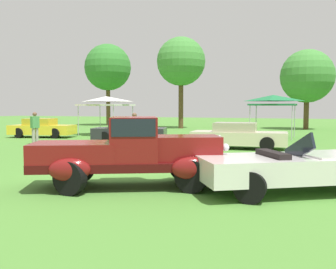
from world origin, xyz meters
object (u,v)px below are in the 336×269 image
(spectator_near_truck, at_px, (35,127))
(canopy_tent_left_field, at_px, (106,100))
(feature_pickup_truck, at_px, (130,152))
(canopy_tent_center_field, at_px, (273,100))
(show_car_yellow, at_px, (42,128))
(spectator_by_row, at_px, (135,129))
(neighbor_convertible, at_px, (293,167))
(show_car_charcoal, at_px, (129,132))
(show_car_cream, at_px, (238,136))

(spectator_near_truck, xyz_separation_m, canopy_tent_left_field, (-0.09, 7.27, 1.51))
(feature_pickup_truck, height_order, canopy_tent_center_field, canopy_tent_center_field)
(show_car_yellow, xyz_separation_m, spectator_by_row, (8.67, -3.88, 0.31))
(spectator_near_truck, distance_m, spectator_by_row, 5.89)
(feature_pickup_truck, height_order, canopy_tent_left_field, canopy_tent_left_field)
(canopy_tent_left_field, bearing_deg, show_car_yellow, -127.58)
(feature_pickup_truck, bearing_deg, canopy_tent_left_field, 123.10)
(spectator_near_truck, bearing_deg, neighbor_convertible, -26.81)
(show_car_charcoal, height_order, spectator_near_truck, spectator_near_truck)
(neighbor_convertible, height_order, show_car_yellow, neighbor_convertible)
(show_car_charcoal, bearing_deg, neighbor_convertible, -45.89)
(spectator_by_row, distance_m, canopy_tent_left_field, 9.61)
(show_car_charcoal, distance_m, spectator_near_truck, 4.95)
(feature_pickup_truck, height_order, show_car_cream, feature_pickup_truck)
(feature_pickup_truck, distance_m, canopy_tent_center_field, 16.38)
(show_car_cream, bearing_deg, canopy_tent_center_field, 83.08)
(show_car_cream, height_order, canopy_tent_left_field, canopy_tent_left_field)
(show_car_cream, distance_m, canopy_tent_center_field, 7.03)
(canopy_tent_center_field, bearing_deg, show_car_cream, -96.92)
(canopy_tent_left_field, bearing_deg, neighbor_convertible, -46.25)
(feature_pickup_truck, bearing_deg, spectator_near_truck, 141.60)
(neighbor_convertible, relative_size, show_car_cream, 0.99)
(show_car_charcoal, bearing_deg, spectator_near_truck, -145.45)
(canopy_tent_left_field, bearing_deg, show_car_charcoal, -47.05)
(neighbor_convertible, height_order, canopy_tent_center_field, canopy_tent_center_field)
(neighbor_convertible, bearing_deg, spectator_by_row, 138.24)
(neighbor_convertible, height_order, canopy_tent_left_field, canopy_tent_left_field)
(show_car_yellow, distance_m, spectator_near_truck, 4.70)
(show_car_yellow, distance_m, canopy_tent_center_field, 14.84)
(spectator_near_truck, relative_size, spectator_by_row, 1.00)
(show_car_yellow, bearing_deg, canopy_tent_left_field, 52.42)
(neighbor_convertible, distance_m, show_car_yellow, 19.20)
(feature_pickup_truck, xyz_separation_m, show_car_cream, (0.69, 9.50, -0.27))
(show_car_yellow, bearing_deg, show_car_cream, -8.23)
(spectator_near_truck, height_order, canopy_tent_center_field, canopy_tent_center_field)
(feature_pickup_truck, xyz_separation_m, neighbor_convertible, (3.69, 0.90, -0.29))
(show_car_charcoal, xyz_separation_m, canopy_tent_left_field, (-4.16, 4.47, 1.82))
(feature_pickup_truck, relative_size, show_car_charcoal, 1.10)
(canopy_tent_left_field, distance_m, canopy_tent_center_field, 11.29)
(show_car_cream, relative_size, spectator_near_truck, 2.67)
(spectator_near_truck, bearing_deg, show_car_yellow, 126.40)
(show_car_cream, relative_size, spectator_by_row, 2.67)
(show_car_yellow, bearing_deg, show_car_charcoal, -8.07)
(feature_pickup_truck, relative_size, spectator_near_truck, 2.78)
(feature_pickup_truck, distance_m, show_car_cream, 9.53)
(canopy_tent_left_field, bearing_deg, canopy_tent_center_field, 6.85)
(neighbor_convertible, xyz_separation_m, show_car_charcoal, (-9.23, 9.52, 0.02))
(canopy_tent_center_field, bearing_deg, show_car_charcoal, -140.50)
(show_car_yellow, relative_size, show_car_charcoal, 1.00)
(neighbor_convertible, bearing_deg, spectator_near_truck, 153.19)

